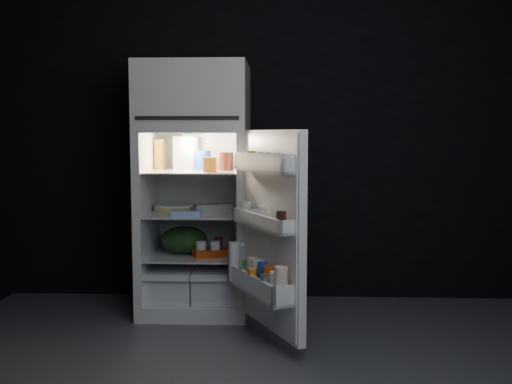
{
  "coord_description": "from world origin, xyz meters",
  "views": [
    {
      "loc": [
        0.17,
        -2.97,
        1.28
      ],
      "look_at": [
        0.0,
        1.0,
        0.9
      ],
      "focal_mm": 42.0,
      "sensor_mm": 36.0,
      "label": 1
    }
  ],
  "objects_px": {
    "refrigerator": "(196,180)",
    "fridge_door": "(269,235)",
    "yogurt_tray": "(210,253)",
    "egg_carton": "(213,209)",
    "milk_jug": "(186,153)"
  },
  "relations": [
    {
      "from": "fridge_door",
      "to": "milk_jug",
      "type": "height_order",
      "value": "fridge_door"
    },
    {
      "from": "refrigerator",
      "to": "milk_jug",
      "type": "bearing_deg",
      "value": 153.82
    },
    {
      "from": "refrigerator",
      "to": "egg_carton",
      "type": "distance_m",
      "value": 0.28
    },
    {
      "from": "egg_carton",
      "to": "milk_jug",
      "type": "bearing_deg",
      "value": 121.44
    },
    {
      "from": "fridge_door",
      "to": "yogurt_tray",
      "type": "xyz_separation_m",
      "value": [
        -0.43,
        0.56,
        -0.23
      ]
    },
    {
      "from": "refrigerator",
      "to": "fridge_door",
      "type": "relative_size",
      "value": 1.46
    },
    {
      "from": "refrigerator",
      "to": "yogurt_tray",
      "type": "bearing_deg",
      "value": -53.27
    },
    {
      "from": "fridge_door",
      "to": "yogurt_tray",
      "type": "bearing_deg",
      "value": 127.36
    },
    {
      "from": "milk_jug",
      "to": "refrigerator",
      "type": "bearing_deg",
      "value": -10.38
    },
    {
      "from": "fridge_door",
      "to": "milk_jug",
      "type": "bearing_deg",
      "value": 129.46
    },
    {
      "from": "egg_carton",
      "to": "fridge_door",
      "type": "bearing_deg",
      "value": -74.71
    },
    {
      "from": "fridge_door",
      "to": "milk_jug",
      "type": "relative_size",
      "value": 5.08
    },
    {
      "from": "egg_carton",
      "to": "yogurt_tray",
      "type": "height_order",
      "value": "egg_carton"
    },
    {
      "from": "egg_carton",
      "to": "yogurt_tray",
      "type": "relative_size",
      "value": 1.11
    },
    {
      "from": "milk_jug",
      "to": "egg_carton",
      "type": "xyz_separation_m",
      "value": [
        0.22,
        -0.18,
        -0.38
      ]
    }
  ]
}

